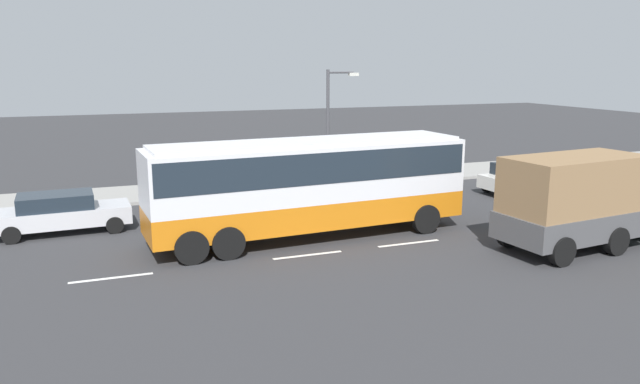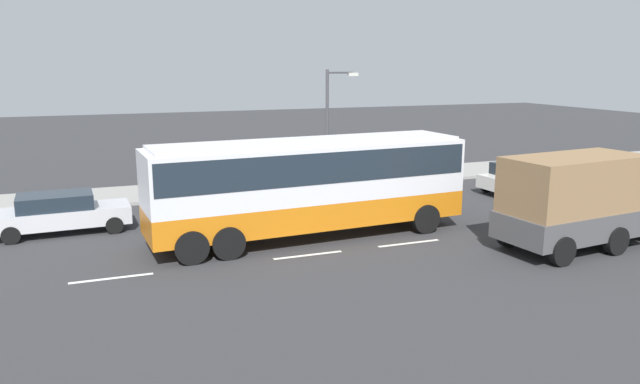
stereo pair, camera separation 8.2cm
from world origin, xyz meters
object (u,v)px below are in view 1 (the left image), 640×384
at_px(car_white_minivan, 525,177).
at_px(pedestrian_near_curb, 158,175).
at_px(street_lamp, 331,119).
at_px(car_silver_hatch, 61,212).
at_px(cargo_truck, 590,199).
at_px(coach_bus, 309,178).

bearing_deg(car_white_minivan, pedestrian_near_curb, 160.89).
relative_size(car_white_minivan, pedestrian_near_curb, 2.76).
distance_m(car_white_minivan, street_lamp, 9.96).
relative_size(car_silver_hatch, pedestrian_near_curb, 2.78).
distance_m(cargo_truck, pedestrian_near_curb, 18.41).
bearing_deg(street_lamp, pedestrian_near_curb, 177.36).
distance_m(car_silver_hatch, street_lamp, 13.53).
xyz_separation_m(car_white_minivan, pedestrian_near_curb, (-17.00, 4.87, 0.36)).
bearing_deg(car_white_minivan, coach_bus, -167.15).
relative_size(cargo_truck, car_white_minivan, 1.55).
height_order(cargo_truck, street_lamp, street_lamp).
height_order(car_white_minivan, pedestrian_near_curb, pedestrian_near_curb).
relative_size(coach_bus, street_lamp, 2.02).
relative_size(cargo_truck, pedestrian_near_curb, 4.28).
bearing_deg(car_silver_hatch, street_lamp, 16.10).
distance_m(coach_bus, cargo_truck, 9.76).
bearing_deg(pedestrian_near_curb, cargo_truck, 101.36).
height_order(car_white_minivan, car_silver_hatch, same).
height_order(car_silver_hatch, pedestrian_near_curb, pedestrian_near_curb).
relative_size(cargo_truck, car_silver_hatch, 1.54).
relative_size(coach_bus, cargo_truck, 1.57).
xyz_separation_m(cargo_truck, car_white_minivan, (3.87, 8.03, -0.90)).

